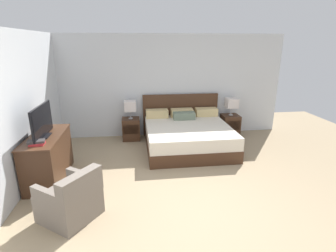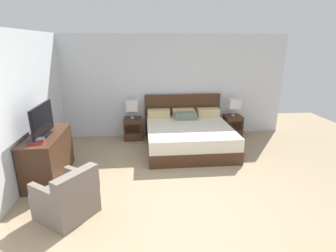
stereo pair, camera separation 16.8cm
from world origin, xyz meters
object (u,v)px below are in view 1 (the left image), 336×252
object	(u,v)px
nightstand_left	(131,129)
tv	(42,122)
bed	(187,135)
book_blue_cover	(36,142)
nightstand_right	(230,125)
book_red_cover	(37,144)
armchair_by_window	(71,200)
table_lamp_left	(130,106)
table_lamp_right	(232,103)
dresser	(48,157)

from	to	relation	value
nightstand_left	tv	bearing A→B (deg)	-126.90
bed	book_blue_cover	bearing A→B (deg)	-149.73
nightstand_right	book_red_cover	size ratio (longest dim) A/B	2.53
bed	armchair_by_window	distance (m)	3.24
tv	book_red_cover	world-z (taller)	tv
table_lamp_left	table_lamp_right	distance (m)	2.65
bed	nightstand_left	xyz separation A→B (m)	(-1.33, 0.72, -0.03)
bed	table_lamp_left	size ratio (longest dim) A/B	4.45
book_red_cover	nightstand_left	bearing A→B (deg)	58.23
tv	dresser	bearing A→B (deg)	93.51
bed	tv	size ratio (longest dim) A/B	2.15
bed	tv	xyz separation A→B (m)	(-2.79, -1.23, 0.80)
table_lamp_right	book_blue_cover	size ratio (longest dim) A/B	1.78
table_lamp_left	book_red_cover	size ratio (longest dim) A/B	2.10
nightstand_right	table_lamp_right	world-z (taller)	table_lamp_right
nightstand_right	tv	distance (m)	4.63
nightstand_left	table_lamp_left	world-z (taller)	table_lamp_left
nightstand_left	tv	world-z (taller)	tv
nightstand_right	armchair_by_window	world-z (taller)	armchair_by_window
nightstand_left	book_blue_cover	distance (m)	2.84
bed	dresser	distance (m)	3.04
tv	nightstand_right	bearing A→B (deg)	25.37
table_lamp_left	book_blue_cover	xyz separation A→B (m)	(-1.47, -2.35, 0.02)
nightstand_left	book_red_cover	bearing A→B (deg)	-121.77
bed	table_lamp_right	world-z (taller)	bed
nightstand_right	tv	size ratio (longest dim) A/B	0.58
book_blue_cover	nightstand_left	bearing A→B (deg)	58.03
book_red_cover	armchair_by_window	size ratio (longest dim) A/B	0.23
nightstand_left	table_lamp_left	size ratio (longest dim) A/B	1.20
table_lamp_right	dresser	size ratio (longest dim) A/B	0.34
bed	table_lamp_right	distance (m)	1.61
book_red_cover	armchair_by_window	bearing A→B (deg)	-51.62
dresser	armchair_by_window	bearing A→B (deg)	-62.36
nightstand_right	table_lamp_left	distance (m)	2.72
nightstand_right	book_red_cover	distance (m)	4.77
bed	armchair_by_window	world-z (taller)	bed
dresser	armchair_by_window	distance (m)	1.40
nightstand_left	table_lamp_right	size ratio (longest dim) A/B	1.20
nightstand_right	armchair_by_window	bearing A→B (deg)	-137.84
table_lamp_left	dresser	world-z (taller)	table_lamp_left
nightstand_right	table_lamp_left	world-z (taller)	table_lamp_left
bed	nightstand_right	world-z (taller)	bed
table_lamp_left	dresser	bearing A→B (deg)	-127.52
book_red_cover	armchair_by_window	distance (m)	1.17
nightstand_right	book_blue_cover	xyz separation A→B (m)	(-4.12, -2.35, 0.62)
bed	table_lamp_right	size ratio (longest dim) A/B	4.45
dresser	tv	world-z (taller)	tv
table_lamp_left	book_red_cover	bearing A→B (deg)	-121.76
table_lamp_left	bed	bearing A→B (deg)	-28.49
bed	book_blue_cover	size ratio (longest dim) A/B	7.91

